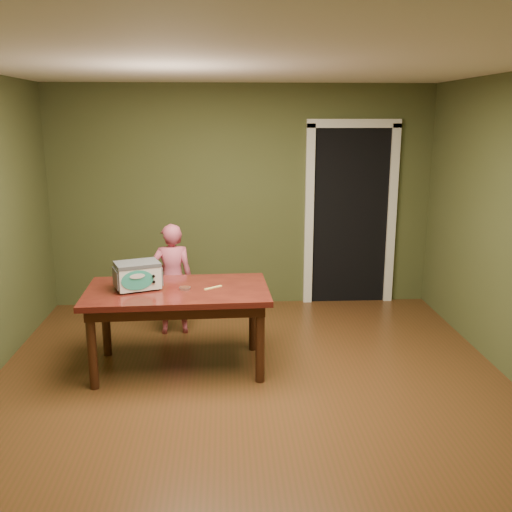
% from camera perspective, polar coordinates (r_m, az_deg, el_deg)
% --- Properties ---
extents(floor, '(5.00, 5.00, 0.00)m').
position_cam_1_polar(floor, '(4.75, -0.34, -14.14)').
color(floor, '#552E18').
rests_on(floor, ground).
extents(room_shell, '(4.52, 5.02, 2.61)m').
position_cam_1_polar(room_shell, '(4.23, -0.37, 6.74)').
color(room_shell, '#454C28').
rests_on(room_shell, ground).
extents(doorway, '(1.10, 0.66, 2.25)m').
position_cam_1_polar(doorway, '(7.23, 8.90, 4.29)').
color(doorway, black).
rests_on(doorway, ground).
extents(dining_table, '(1.63, 0.96, 0.75)m').
position_cam_1_polar(dining_table, '(5.11, -7.84, -4.32)').
color(dining_table, '#3C100D').
rests_on(dining_table, floor).
extents(toy_oven, '(0.45, 0.38, 0.24)m').
position_cam_1_polar(toy_oven, '(5.09, -11.76, -1.83)').
color(toy_oven, '#4C4F54').
rests_on(toy_oven, dining_table).
extents(baking_pan, '(0.10, 0.10, 0.02)m').
position_cam_1_polar(baking_pan, '(5.05, -7.12, -3.20)').
color(baking_pan, silver).
rests_on(baking_pan, dining_table).
extents(spatula, '(0.16, 0.13, 0.01)m').
position_cam_1_polar(spatula, '(5.06, -4.31, -3.17)').
color(spatula, '#F6DC6B').
rests_on(spatula, dining_table).
extents(child, '(0.46, 0.33, 1.17)m').
position_cam_1_polar(child, '(5.98, -8.36, -2.30)').
color(child, '#C24F69').
rests_on(child, floor).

